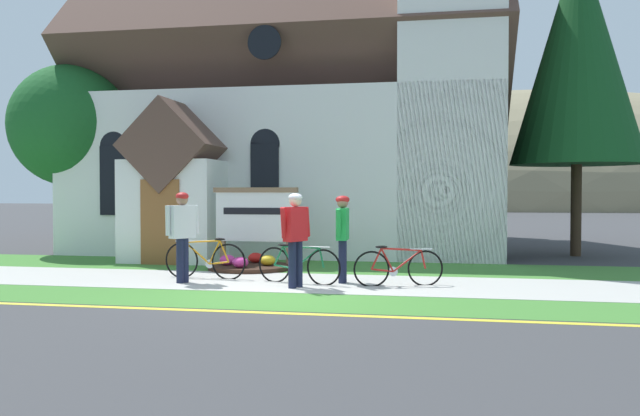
{
  "coord_description": "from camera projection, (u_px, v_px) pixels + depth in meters",
  "views": [
    {
      "loc": [
        2.8,
        -10.69,
        1.81
      ],
      "look_at": [
        0.27,
        3.05,
        1.44
      ],
      "focal_mm": 36.15,
      "sensor_mm": 36.0,
      "label": 1
    }
  ],
  "objects": [
    {
      "name": "church_building",
      "position": [
        312.0,
        109.0,
        21.61
      ],
      "size": [
        12.83,
        12.24,
        13.25
      ],
      "color": "white",
      "rests_on": "ground"
    },
    {
      "name": "bicycle_orange",
      "position": [
        205.0,
        260.0,
        13.33
      ],
      "size": [
        1.81,
        0.21,
        0.87
      ],
      "color": "black",
      "rests_on": "ground"
    },
    {
      "name": "sidewalk_slab",
      "position": [
        213.0,
        280.0,
        13.05
      ],
      "size": [
        32.0,
        2.66,
        0.01
      ],
      "primitive_type": "cube",
      "color": "#B7B5AD",
      "rests_on": "ground"
    },
    {
      "name": "flower_bed",
      "position": [
        249.0,
        265.0,
        14.86
      ],
      "size": [
        1.9,
        1.9,
        0.34
      ],
      "color": "#382319",
      "rests_on": "ground"
    },
    {
      "name": "yard_deciduous_tree",
      "position": [
        71.0,
        126.0,
        19.02
      ],
      "size": [
        3.51,
        3.51,
        5.53
      ],
      "color": "#4C3823",
      "rests_on": "ground"
    },
    {
      "name": "cyclist_in_red_jersey",
      "position": [
        182.0,
        229.0,
        12.62
      ],
      "size": [
        0.5,
        0.59,
        1.79
      ],
      "color": "#191E38",
      "rests_on": "ground"
    },
    {
      "name": "bicycle_green",
      "position": [
        398.0,
        267.0,
        12.25
      ],
      "size": [
        1.68,
        0.54,
        0.8
      ],
      "color": "black",
      "rests_on": "ground"
    },
    {
      "name": "curb_paint_stripe",
      "position": [
        142.0,
        308.0,
        9.93
      ],
      "size": [
        28.0,
        0.16,
        0.01
      ],
      "primitive_type": "cube",
      "color": "yellow",
      "rests_on": "ground"
    },
    {
      "name": "grass_verge",
      "position": [
        169.0,
        298.0,
        10.91
      ],
      "size": [
        32.0,
        1.7,
        0.01
      ],
      "primitive_type": "cube",
      "color": "#427F33",
      "rests_on": "ground"
    },
    {
      "name": "roadside_conifer",
      "position": [
        578.0,
        51.0,
        17.83
      ],
      "size": [
        3.63,
        3.63,
        8.86
      ],
      "color": "#3D2D1E",
      "rests_on": "ground"
    },
    {
      "name": "church_sign",
      "position": [
        255.0,
        216.0,
        15.33
      ],
      "size": [
        2.09,
        0.18,
        1.9
      ],
      "color": "#7F6047",
      "rests_on": "ground"
    },
    {
      "name": "church_lawn",
      "position": [
        251.0,
        265.0,
        15.67
      ],
      "size": [
        24.0,
        2.66,
        0.01
      ],
      "primitive_type": "cube",
      "color": "#427F33",
      "rests_on": "ground"
    },
    {
      "name": "cyclist_in_white_jersey",
      "position": [
        343.0,
        232.0,
        12.61
      ],
      "size": [
        0.28,
        0.76,
        1.72
      ],
      "color": "#191E38",
      "rests_on": "ground"
    },
    {
      "name": "distant_hill",
      "position": [
        500.0,
        206.0,
        77.22
      ],
      "size": [
        89.19,
        46.32,
        26.89
      ],
      "primitive_type": "ellipsoid",
      "color": "#847A5B",
      "rests_on": "ground"
    },
    {
      "name": "bicycle_yellow",
      "position": [
        298.0,
        265.0,
        12.58
      ],
      "size": [
        1.75,
        0.49,
        0.79
      ],
      "color": "black",
      "rests_on": "ground"
    },
    {
      "name": "ground",
      "position": [
        316.0,
        269.0,
        15.0
      ],
      "size": [
        140.0,
        140.0,
        0.0
      ],
      "primitive_type": "plane",
      "color": "#3D3D3F"
    },
    {
      "name": "cyclist_in_blue_jersey",
      "position": [
        295.0,
        232.0,
        11.98
      ],
      "size": [
        0.43,
        0.73,
        1.77
      ],
      "color": "#191E38",
      "rests_on": "ground"
    }
  ]
}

